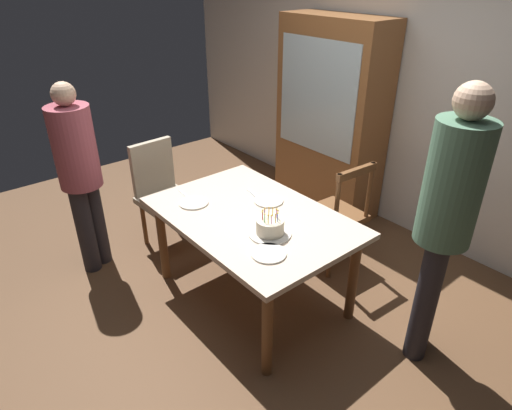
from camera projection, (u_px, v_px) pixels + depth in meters
name	position (u px, v px, depth m)	size (l,w,h in m)	color
ground	(252.00, 295.00, 3.47)	(6.40, 6.40, 0.00)	brown
back_wall	(414.00, 92.00, 3.88)	(6.40, 0.10, 2.60)	beige
dining_table	(252.00, 225.00, 3.17)	(1.48, 1.00, 0.73)	beige
birthday_cake	(270.00, 228.00, 2.87)	(0.28, 0.28, 0.18)	silver
plate_near_celebrant	(194.00, 203.00, 3.27)	(0.22, 0.22, 0.01)	silver
plate_far_side	(269.00, 201.00, 3.30)	(0.22, 0.22, 0.01)	silver
plate_near_guest	(269.00, 253.00, 2.70)	(0.22, 0.22, 0.01)	silver
fork_near_celebrant	(184.00, 195.00, 3.39)	(0.18, 0.02, 0.01)	silver
fork_far_side	(253.00, 194.00, 3.40)	(0.18, 0.02, 0.01)	silver
chair_spindle_back	(335.00, 216.00, 3.65)	(0.47, 0.47, 0.95)	brown
chair_upholstered	(161.00, 189.00, 3.91)	(0.47, 0.46, 0.95)	tan
person_celebrant	(79.00, 170.00, 3.41)	(0.32, 0.32, 1.57)	#262328
person_guest	(446.00, 216.00, 2.51)	(0.32, 0.32, 1.79)	#262328
china_cabinet	(330.00, 118.00, 4.35)	(1.10, 0.45, 1.90)	brown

